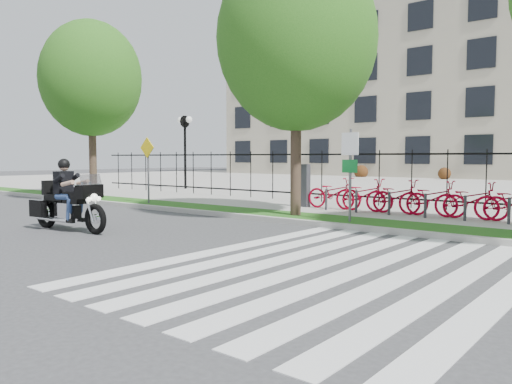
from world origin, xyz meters
The scene contains 14 objects.
ground centered at (0.00, 0.00, 0.00)m, with size 120.00×120.00×0.00m, color #38383A.
curb centered at (0.00, 4.10, 0.07)m, with size 60.00×0.20×0.15m, color #A5A49B.
grass_verge centered at (0.00, 4.95, 0.07)m, with size 60.00×1.50×0.15m, color #1B5A16.
sidewalk centered at (0.00, 7.45, 0.07)m, with size 60.00×3.50×0.15m, color #AFADA4.
plaza centered at (0.00, 25.00, 0.05)m, with size 80.00×34.00×0.10m, color #AFADA4.
crosswalk_stripes centered at (4.83, 0.00, 0.01)m, with size 5.70×8.00×0.01m, color silver, non-canonical shape.
iron_fence centered at (0.00, 9.20, 1.15)m, with size 30.00×0.06×2.00m, color black, non-canonical shape.
lamp_post_left centered at (-12.00, 12.00, 3.21)m, with size 1.06×0.70×4.25m.
street_tree_0 centered at (-10.24, 4.95, 5.27)m, with size 4.32×4.32×7.62m.
street_tree_1 centered at (0.51, 4.95, 5.37)m, with size 4.74×4.74×7.96m.
bike_share_station centered at (3.22, 7.20, 0.69)m, with size 7.89×0.89×1.50m.
sign_pole_regulatory centered at (2.55, 4.58, 1.74)m, with size 0.50×0.09×2.50m.
sign_pole_warning centered at (-6.01, 4.58, 1.74)m, with size 0.78×0.09×2.49m.
motorcycle_rider centered at (-2.72, -0.59, 0.74)m, with size 2.90×0.88×2.23m.
Camera 1 is at (9.08, -7.41, 1.89)m, focal length 35.00 mm.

